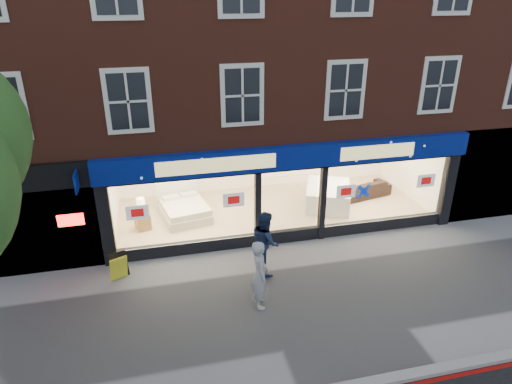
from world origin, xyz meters
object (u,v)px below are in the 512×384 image
object	(u,v)px
display_bed	(184,209)
a_board	(119,267)
pedestrian_grey	(260,274)
pedestrian_blue	(265,242)
sofa	(363,189)
mattress_stack	(328,196)

from	to	relation	value
display_bed	a_board	xyz separation A→B (m)	(-2.09, -3.20, -0.02)
pedestrian_grey	pedestrian_blue	bearing A→B (deg)	-16.49
display_bed	sofa	world-z (taller)	display_bed
pedestrian_grey	pedestrian_blue	size ratio (longest dim) A/B	1.00
display_bed	a_board	distance (m)	3.82
a_board	pedestrian_blue	distance (m)	4.13
pedestrian_grey	mattress_stack	bearing A→B (deg)	-34.72
mattress_stack	display_bed	bearing A→B (deg)	176.57
mattress_stack	pedestrian_grey	xyz separation A→B (m)	(-3.78, -4.92, 0.45)
mattress_stack	sofa	world-z (taller)	mattress_stack
sofa	pedestrian_blue	world-z (taller)	pedestrian_blue
display_bed	pedestrian_grey	world-z (taller)	pedestrian_grey
mattress_stack	pedestrian_blue	world-z (taller)	pedestrian_blue
display_bed	pedestrian_blue	world-z (taller)	pedestrian_blue
pedestrian_blue	a_board	bearing A→B (deg)	78.43
display_bed	a_board	size ratio (longest dim) A/B	2.80
mattress_stack	pedestrian_blue	size ratio (longest dim) A/B	1.27
sofa	pedestrian_grey	size ratio (longest dim) A/B	1.14
a_board	pedestrian_grey	world-z (taller)	pedestrian_grey
pedestrian_grey	a_board	bearing A→B (deg)	62.95
sofa	a_board	bearing A→B (deg)	7.70
display_bed	pedestrian_grey	size ratio (longest dim) A/B	1.15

